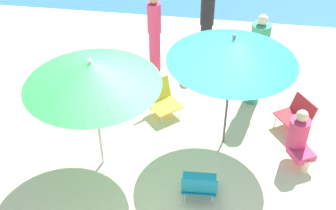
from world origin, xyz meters
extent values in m
plane|color=beige|center=(0.00, 0.00, 0.00)|extent=(40.00, 40.00, 0.00)
cylinder|color=silver|center=(-0.94, -0.02, 0.95)|extent=(0.04, 0.04, 1.91)
cone|color=green|center=(-0.94, -0.02, 1.73)|extent=(1.95, 1.95, 0.36)
sphere|color=silver|center=(-0.94, -0.02, 1.94)|extent=(0.06, 0.06, 0.06)
cylinder|color=#4C4C51|center=(0.96, 0.76, 1.00)|extent=(0.04, 0.04, 1.99)
cone|color=teal|center=(0.96, 0.76, 1.81)|extent=(1.96, 1.96, 0.37)
sphere|color=#4C4C51|center=(0.96, 0.76, 2.02)|extent=(0.06, 0.06, 0.06)
cube|color=teal|center=(0.65, -0.45, 0.23)|extent=(0.53, 0.46, 0.03)
cube|color=teal|center=(0.66, -0.68, 0.43)|extent=(0.51, 0.18, 0.39)
cylinder|color=silver|center=(0.44, -0.30, 0.11)|extent=(0.02, 0.02, 0.21)
cylinder|color=silver|center=(0.84, -0.27, 0.11)|extent=(0.02, 0.02, 0.21)
cylinder|color=silver|center=(0.46, -0.64, 0.11)|extent=(0.02, 0.02, 0.21)
cylinder|color=silver|center=(0.86, -0.61, 0.11)|extent=(0.02, 0.02, 0.21)
cube|color=red|center=(2.10, 1.25, 0.25)|extent=(0.64, 0.67, 0.03)
cube|color=red|center=(2.28, 1.37, 0.41)|extent=(0.40, 0.52, 0.32)
cylinder|color=silver|center=(2.08, 0.98, 0.12)|extent=(0.02, 0.02, 0.23)
cylinder|color=silver|center=(1.84, 1.34, 0.12)|extent=(0.02, 0.02, 0.23)
cylinder|color=silver|center=(2.35, 1.16, 0.12)|extent=(0.02, 0.02, 0.23)
cylinder|color=silver|center=(2.11, 1.52, 0.12)|extent=(0.02, 0.02, 0.23)
cube|color=gold|center=(-0.14, 1.33, 0.21)|extent=(0.69, 0.69, 0.03)
cube|color=gold|center=(-0.30, 1.51, 0.41)|extent=(0.48, 0.46, 0.39)
cylinder|color=silver|center=(0.14, 1.33, 0.10)|extent=(0.02, 0.02, 0.19)
cylinder|color=silver|center=(-0.16, 1.05, 0.10)|extent=(0.02, 0.02, 0.19)
cylinder|color=silver|center=(-0.11, 1.61, 0.10)|extent=(0.02, 0.02, 0.19)
cylinder|color=silver|center=(-0.41, 1.33, 0.10)|extent=(0.02, 0.02, 0.19)
cylinder|color=black|center=(0.42, 3.47, 0.39)|extent=(0.24, 0.24, 0.79)
cylinder|color=black|center=(0.42, 3.47, 1.13)|extent=(0.29, 0.29, 0.69)
cylinder|color=#389970|center=(1.43, 2.00, 0.46)|extent=(0.29, 0.29, 0.92)
cylinder|color=#389970|center=(1.43, 2.00, 1.27)|extent=(0.34, 0.34, 0.69)
sphere|color=beige|center=(1.43, 2.00, 1.70)|extent=(0.18, 0.18, 0.18)
cube|color=#DB3866|center=(2.17, 0.38, 0.26)|extent=(0.46, 0.47, 0.12)
cylinder|color=beige|center=(2.25, 0.24, 0.13)|extent=(0.12, 0.12, 0.26)
cylinder|color=#DB3866|center=(2.09, 0.54, 0.53)|extent=(0.32, 0.32, 0.53)
sphere|color=beige|center=(2.09, 0.54, 0.89)|extent=(0.19, 0.19, 0.19)
cylinder|color=#DB3866|center=(-0.57, 2.76, 0.45)|extent=(0.23, 0.23, 0.90)
cylinder|color=#DB3866|center=(-0.57, 2.76, 1.20)|extent=(0.27, 0.27, 0.61)
camera|label=1|loc=(0.83, -4.75, 5.05)|focal=46.33mm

